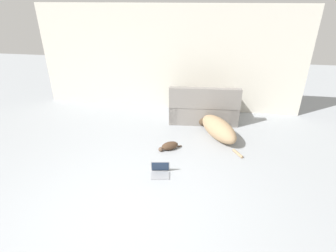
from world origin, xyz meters
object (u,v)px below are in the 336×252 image
object	(u,v)px
cat	(169,146)
laptop_open	(160,170)
couch	(203,109)
dog	(218,128)

from	to	relation	value
cat	laptop_open	bearing A→B (deg)	54.05
couch	laptop_open	world-z (taller)	couch
couch	cat	size ratio (longest dim) A/B	3.70
laptop_open	couch	bearing A→B (deg)	65.73
dog	couch	bearing A→B (deg)	-9.00
laptop_open	dog	bearing A→B (deg)	47.45
dog	laptop_open	world-z (taller)	dog
dog	laptop_open	distance (m)	1.77
couch	cat	bearing A→B (deg)	63.90
couch	dog	distance (m)	0.91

